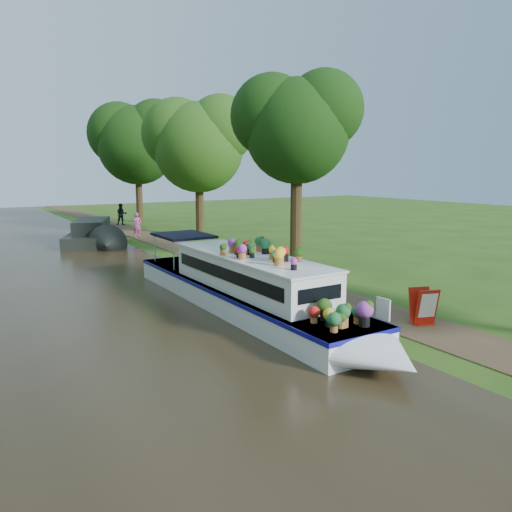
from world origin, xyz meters
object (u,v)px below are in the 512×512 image
Objects in this scene: pedestrian_dark at (122,214)px; second_boat at (92,234)px; pedestrian_pink at (137,225)px; sandwich_board at (424,308)px; plant_boat at (250,287)px.

second_boat is at bearing -107.96° from pedestrian_dark.
pedestrian_dark is (4.60, 9.02, 0.31)m from second_boat.
pedestrian_dark is at bearing 68.68° from pedestrian_pink.
second_boat is 10.13m from pedestrian_dark.
pedestrian_dark is (1.35, 7.93, 0.05)m from pedestrian_pink.
sandwich_board is 0.61× the size of pedestrian_dark.
sandwich_board is at bearing -45.10° from plant_boat.
sandwich_board is at bearing -81.69° from pedestrian_dark.
pedestrian_pink is 8.05m from pedestrian_dark.
pedestrian_dark reaches higher than pedestrian_pink.
pedestrian_pink is at bearing -90.59° from pedestrian_dark.
sandwich_board is at bearing -99.29° from pedestrian_pink.
plant_boat reaches higher than second_boat.
second_boat is at bearing 91.59° from plant_boat.
pedestrian_pink is 0.95× the size of pedestrian_dark.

